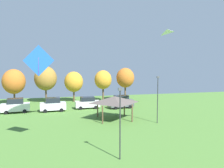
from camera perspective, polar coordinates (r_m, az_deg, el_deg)
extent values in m
cube|color=blue|center=(24.99, -17.25, 5.41)|extent=(3.09, 0.67, 3.14)
cylinder|color=purple|center=(24.97, -17.26, 5.41)|extent=(0.07, 0.47, 2.83)
pyramid|color=white|center=(36.68, 11.50, 9.85)|extent=(2.95, 2.96, 0.74)
cube|color=silver|center=(44.53, -22.18, -5.18)|extent=(4.89, 2.37, 1.29)
cube|color=#1E232D|center=(44.35, -22.23, -3.79)|extent=(2.76, 2.00, 0.90)
cylinder|color=black|center=(43.67, -20.28, -6.18)|extent=(0.66, 0.29, 0.64)
cylinder|color=black|center=(45.51, -20.25, -5.72)|extent=(0.66, 0.29, 0.64)
cylinder|color=black|center=(43.83, -24.13, -6.28)|extent=(0.66, 0.29, 0.64)
cylinder|color=black|center=(45.66, -23.94, -5.81)|extent=(0.66, 0.29, 0.64)
cube|color=silver|center=(43.61, -14.01, -5.17)|extent=(4.57, 2.11, 1.26)
cube|color=#1E232D|center=(43.43, -14.04, -3.79)|extent=(2.56, 1.83, 0.88)
cylinder|color=black|center=(42.93, -12.07, -6.16)|extent=(0.65, 0.26, 0.64)
cylinder|color=black|center=(44.70, -12.28, -5.70)|extent=(0.65, 0.26, 0.64)
cylinder|color=black|center=(42.79, -15.79, -6.28)|extent=(0.65, 0.26, 0.64)
cylinder|color=black|center=(44.57, -15.84, -5.82)|extent=(0.65, 0.26, 0.64)
cube|color=silver|center=(45.05, -5.92, -4.79)|extent=(4.66, 1.92, 1.13)
cube|color=#1E232D|center=(44.89, -5.93, -3.58)|extent=(2.59, 1.70, 0.79)
cylinder|color=black|center=(44.58, -3.91, -5.62)|extent=(0.65, 0.25, 0.64)
cylinder|color=black|center=(46.25, -4.35, -5.22)|extent=(0.65, 0.25, 0.64)
cylinder|color=black|center=(44.10, -7.55, -5.77)|extent=(0.65, 0.25, 0.64)
cylinder|color=black|center=(45.78, -7.86, -5.36)|extent=(0.65, 0.25, 0.64)
cube|color=#4C5156|center=(45.22, 2.24, -4.64)|extent=(4.81, 2.26, 1.26)
cube|color=#1E232D|center=(45.05, 2.24, -3.30)|extent=(2.71, 1.89, 0.88)
cylinder|color=black|center=(45.08, 4.36, -5.50)|extent=(0.66, 0.29, 0.64)
cylinder|color=black|center=(46.68, 3.48, -5.12)|extent=(0.66, 0.29, 0.64)
cylinder|color=black|center=(44.02, 0.91, -5.75)|extent=(0.66, 0.29, 0.64)
cylinder|color=black|center=(45.65, 0.14, -5.34)|extent=(0.66, 0.29, 0.64)
cylinder|color=brown|center=(34.03, -2.30, -7.39)|extent=(0.20, 0.20, 2.60)
cylinder|color=brown|center=(35.12, 4.87, -7.00)|extent=(0.20, 0.20, 2.60)
cylinder|color=brown|center=(37.97, -3.48, -6.05)|extent=(0.20, 0.20, 2.60)
cylinder|color=brown|center=(38.95, 3.00, -5.76)|extent=(0.20, 0.20, 2.60)
pyramid|color=#564C47|center=(36.12, 0.53, -3.73)|extent=(5.74, 5.29, 1.00)
cylinder|color=#2D2D33|center=(21.52, 1.95, -9.93)|extent=(0.12, 0.12, 6.29)
cube|color=#4C4C51|center=(20.89, 1.98, -1.27)|extent=(0.36, 0.20, 0.24)
cylinder|color=#2D2D33|center=(34.61, 10.91, -3.95)|extent=(0.12, 0.12, 6.53)
cube|color=#4C4C51|center=(34.23, 11.01, 1.65)|extent=(0.36, 0.20, 0.24)
cylinder|color=brown|center=(52.90, -22.42, -2.96)|extent=(0.36, 0.36, 3.03)
ellipsoid|color=#BC6623|center=(52.55, -22.55, 0.55)|extent=(4.63, 4.63, 5.10)
cylinder|color=brown|center=(53.26, -15.59, -2.45)|extent=(0.36, 0.36, 3.47)
ellipsoid|color=olive|center=(52.91, -15.69, 1.32)|extent=(4.75, 4.75, 5.22)
cylinder|color=brown|center=(53.22, -9.15, -2.66)|extent=(0.36, 0.36, 2.86)
ellipsoid|color=gold|center=(52.89, -9.20, 0.52)|extent=(4.10, 4.10, 4.51)
cylinder|color=brown|center=(52.95, -2.16, -2.34)|extent=(0.36, 0.36, 3.40)
ellipsoid|color=gold|center=(52.62, -2.17, 1.03)|extent=(3.81, 3.81, 4.19)
cylinder|color=brown|center=(53.29, 3.20, -2.11)|extent=(0.36, 0.36, 3.75)
ellipsoid|color=#BC6623|center=(52.95, 3.21, 1.51)|extent=(4.00, 4.00, 4.40)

